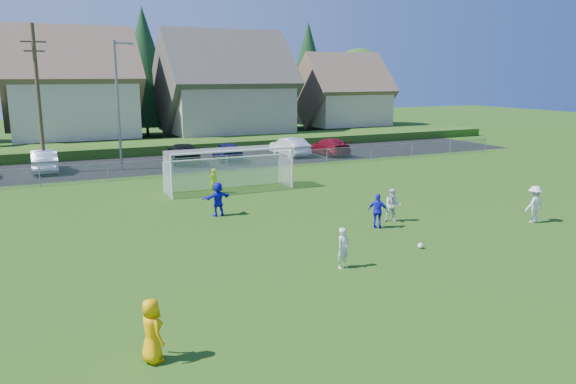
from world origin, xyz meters
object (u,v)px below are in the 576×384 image
object	(u,v)px
referee	(152,331)
car_f	(290,147)
player_blue_a	(378,211)
player_blue_b	(218,199)
car_d	(183,153)
player_white_a	(343,248)
player_white_b	(393,205)
goalkeeper	(214,181)
car_e	(227,151)
car_b	(45,161)
soccer_ball	(420,246)
player_white_c	(534,204)
soccer_goal	(228,163)
car_g	(329,146)

from	to	relation	value
referee	car_f	size ratio (longest dim) A/B	0.34
player_blue_a	player_blue_b	distance (m)	7.69
car_d	player_white_a	bearing A→B (deg)	93.30
player_white_b	player_blue_b	size ratio (longest dim) A/B	0.95
goalkeeper	car_e	world-z (taller)	car_e
car_b	player_white_b	bearing A→B (deg)	123.97
soccer_ball	player_white_c	size ratio (longest dim) A/B	0.13
player_white_a	car_d	xyz separation A→B (m)	(1.33, 25.86, 0.02)
soccer_ball	car_e	size ratio (longest dim) A/B	0.05
referee	car_f	xyz separation A→B (m)	(17.97, 29.61, -0.03)
player_white_b	soccer_goal	size ratio (longest dim) A/B	0.21
car_f	car_b	bearing A→B (deg)	-3.41
player_blue_b	car_f	bearing A→B (deg)	-137.87
referee	player_blue_a	distance (m)	13.83
player_white_c	car_d	distance (m)	26.22
car_b	goalkeeper	bearing A→B (deg)	126.21
player_white_c	car_g	size ratio (longest dim) A/B	0.35
car_g	soccer_goal	world-z (taller)	soccer_goal
referee	player_blue_a	world-z (taller)	referee
player_blue_b	soccer_goal	xyz separation A→B (m)	(2.55, 5.57, 0.80)
player_blue_a	car_d	size ratio (longest dim) A/B	0.30
soccer_ball	soccer_goal	distance (m)	14.39
car_b	car_d	distance (m)	9.77
player_white_c	goalkeeper	distance (m)	16.84
car_b	car_f	xyz separation A→B (m)	(18.91, -0.25, -0.03)
soccer_ball	player_white_a	xyz separation A→B (m)	(-3.91, -0.61, 0.62)
player_white_c	player_blue_a	xyz separation A→B (m)	(-7.06, 2.27, -0.08)
player_blue_a	goalkeeper	world-z (taller)	player_blue_a
soccer_goal	player_white_b	bearing A→B (deg)	-67.07
player_white_b	car_f	world-z (taller)	player_white_b
soccer_ball	car_b	world-z (taller)	car_b
player_white_a	player_white_b	distance (m)	6.92
car_f	player_white_a	bearing A→B (deg)	65.35
player_blue_a	car_f	size ratio (longest dim) A/B	0.34
player_white_c	car_b	size ratio (longest dim) A/B	0.36
player_white_b	car_e	xyz separation A→B (m)	(-0.56, 20.96, -0.02)
goalkeeper	car_d	size ratio (longest dim) A/B	0.28
player_blue_a	car_g	size ratio (longest dim) A/B	0.32
car_b	car_g	world-z (taller)	car_b
player_blue_b	car_g	bearing A→B (deg)	-146.27
goalkeeper	player_white_c	bearing A→B (deg)	115.89
player_white_c	car_d	bearing A→B (deg)	-73.48
player_white_c	car_f	distance (m)	24.37
player_white_b	player_blue_b	world-z (taller)	player_blue_b
player_white_c	car_f	xyz separation A→B (m)	(-0.68, 24.36, -0.09)
player_white_a	car_f	size ratio (longest dim) A/B	0.32
player_white_b	player_blue_a	size ratio (longest dim) A/B	1.01
player_blue_b	car_e	world-z (taller)	player_blue_b
player_white_b	player_white_a	bearing A→B (deg)	-109.66
player_blue_a	car_f	world-z (taller)	player_blue_a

